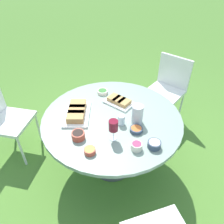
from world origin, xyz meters
The scene contains 15 objects.
ground_plane centered at (0.00, 0.00, 0.00)m, with size 40.00×40.00×0.00m, color #4C7A2D.
dining_table centered at (0.00, 0.00, 0.62)m, with size 1.32×1.32×0.71m.
chair_near_right centered at (0.50, -1.05, 0.52)m, with size 0.58×0.57×0.89m.
chair_far_back centered at (0.74, 0.99, 0.52)m, with size 0.60×0.60×0.89m.
water_pitcher centered at (-0.16, -0.17, 0.81)m, with size 0.11×0.10×0.18m.
wine_glass centered at (-0.27, 0.11, 0.86)m, with size 0.08×0.08×0.20m.
platter_bread_main centered at (0.17, 0.29, 0.75)m, with size 0.45×0.38×0.08m.
platter_charcuterie centered at (0.17, -0.16, 0.74)m, with size 0.34×0.30×0.06m.
bowl_fries centered at (-0.33, 0.34, 0.74)m, with size 0.09×0.09×0.04m.
bowl_salad centered at (0.42, -0.08, 0.73)m, with size 0.11×0.11×0.04m.
bowl_olives centered at (-0.14, 0.38, 0.75)m, with size 0.11×0.11×0.06m.
bowl_dip_red centered at (-0.45, -0.01, 0.75)m, with size 0.09×0.09×0.06m.
bowl_dip_cream centered at (-0.49, -0.15, 0.74)m, with size 0.11×0.11×0.06m.
bowl_roasted_veg centered at (-0.27, -0.11, 0.73)m, with size 0.11×0.11×0.04m.
cup_water_near centered at (-0.12, -0.03, 0.76)m, with size 0.06×0.06×0.10m.
Camera 1 is at (-1.45, 0.67, 2.03)m, focal length 35.00 mm.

